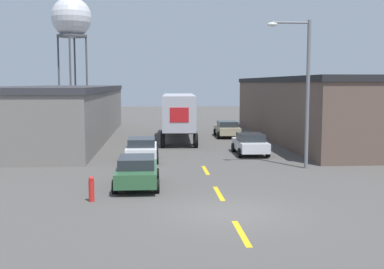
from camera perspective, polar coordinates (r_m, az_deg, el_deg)
name	(u,v)px	position (r m, az deg, el deg)	size (l,w,h in m)	color
ground_plane	(230,213)	(17.65, 4.49, -9.23)	(160.00, 160.00, 0.00)	#4C4947
road_centerline	(219,193)	(20.59, 3.19, -6.98)	(0.20, 13.56, 0.01)	gold
warehouse_left	(60,112)	(41.90, -15.39, 2.54)	(8.40, 28.31, 4.40)	slate
warehouse_right	(328,108)	(41.98, 15.82, 3.03)	(10.56, 26.79, 5.14)	brown
semi_truck	(179,112)	(40.18, -1.59, 2.66)	(3.18, 13.01, 3.74)	silver
parked_car_left_near	(137,171)	(21.80, -6.55, -4.32)	(2.00, 4.13, 1.39)	#2D5B38
parked_car_right_mid	(250,143)	(31.71, 6.92, -1.05)	(2.00, 4.13, 1.39)	silver
parked_car_left_far	(142,149)	(29.06, -5.98, -1.70)	(2.00, 4.13, 1.39)	silver
parked_car_right_far	(227,129)	(41.81, 4.18, 0.70)	(2.00, 4.13, 1.39)	tan
water_tower	(71,19)	(76.40, -14.10, 13.15)	(6.00, 6.00, 17.47)	#47474C
street_lamp	(303,84)	(26.76, 13.02, 5.90)	(2.39, 0.32, 8.01)	slate
fire_hydrant	(91,189)	(19.50, -11.83, -6.34)	(0.22, 0.22, 1.01)	red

